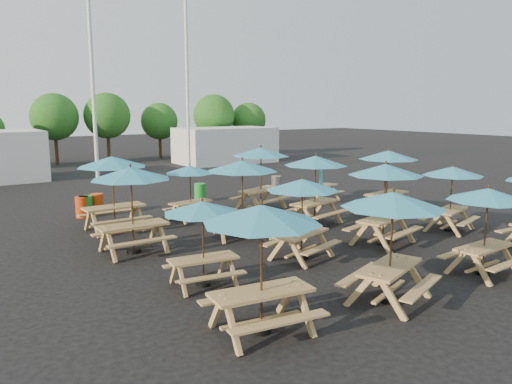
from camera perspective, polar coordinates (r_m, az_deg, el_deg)
ground at (r=16.94m, az=2.84°, el=-4.38°), size 120.00×120.00×0.00m
picnic_unit_0 at (r=8.91m, az=0.64°, el=-3.38°), size 2.44×2.44×2.43m
picnic_unit_1 at (r=11.42m, az=-6.13°, el=-2.30°), size 2.04×2.04×2.03m
picnic_unit_2 at (r=14.36m, az=-14.11°, el=1.54°), size 2.26×2.26×2.49m
picnic_unit_3 at (r=17.14m, az=-16.12°, el=2.88°), size 2.36×2.36×2.54m
picnic_unit_4 at (r=10.72m, az=15.38°, el=-1.59°), size 2.78×2.78×2.41m
picnic_unit_5 at (r=13.44m, az=5.32°, el=0.31°), size 2.53×2.53×2.24m
picnic_unit_6 at (r=15.65m, az=-1.58°, el=2.51°), size 2.81×2.81×2.50m
picnic_unit_7 at (r=18.35m, az=-7.54°, el=2.21°), size 2.12×2.12×2.03m
picnic_unit_8 at (r=13.36m, az=24.99°, el=-0.78°), size 2.08×2.08×2.20m
picnic_unit_9 at (r=15.31m, az=14.58°, el=1.97°), size 2.71×2.71×2.48m
picnic_unit_10 at (r=17.51m, az=6.82°, el=3.12°), size 2.68×2.68×2.47m
picnic_unit_11 at (r=19.95m, az=0.57°, el=4.21°), size 2.90×2.90×2.55m
picnic_unit_13 at (r=17.75m, az=21.54°, el=1.84°), size 2.45×2.45×2.20m
picnic_unit_14 at (r=19.84m, az=14.87°, el=3.71°), size 2.55×2.55×2.50m
picnic_unit_15 at (r=22.21m, az=7.43°, el=1.19°), size 1.86×1.69×2.10m
waste_bin_0 at (r=19.88m, az=-19.24°, el=-1.63°), size 0.50×0.50×0.80m
waste_bin_1 at (r=19.96m, az=-18.90°, el=-1.57°), size 0.50×0.50×0.80m
waste_bin_2 at (r=20.32m, az=-17.72°, el=-1.31°), size 0.50×0.50×0.80m
waste_bin_3 at (r=22.08m, az=-6.42°, el=-0.05°), size 0.50×0.50×0.80m
waste_bin_4 at (r=24.31m, az=2.33°, el=0.90°), size 0.50×0.50×0.80m
mast_0 at (r=28.32m, az=-18.23°, el=13.05°), size 0.20×0.20×12.00m
mast_1 at (r=32.54m, az=-7.89°, el=12.94°), size 0.20×0.20×12.00m
event_tent_1 at (r=37.37m, az=-3.53°, el=5.37°), size 7.00×4.00×2.60m
tree_3 at (r=38.73m, az=-22.06°, el=7.96°), size 3.36×3.36×5.09m
tree_4 at (r=39.21m, az=-16.65°, el=8.35°), size 3.41×3.41×5.17m
tree_5 at (r=41.11m, az=-10.98°, el=7.94°), size 2.94×2.94×4.45m
tree_6 at (r=41.27m, az=-4.83°, el=8.72°), size 3.38×3.38×5.13m
tree_7 at (r=43.05m, az=-0.86°, el=8.21°), size 2.95×2.95×4.48m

